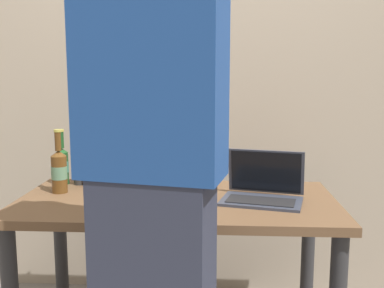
{
  "coord_description": "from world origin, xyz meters",
  "views": [
    {
      "loc": [
        0.19,
        -2.0,
        1.3
      ],
      "look_at": [
        0.07,
        0.0,
        0.99
      ],
      "focal_mm": 43.01,
      "sensor_mm": 36.0,
      "label": 1
    }
  ],
  "objects_px": {
    "coffee_mug": "(127,180)",
    "beer_bottle_dark": "(93,161)",
    "beer_bottle_green": "(62,164)",
    "beer_bottle_amber": "(80,164)",
    "beer_bottle_brown": "(59,170)",
    "person_figure": "(153,183)",
    "laptop": "(263,189)"
  },
  "relations": [
    {
      "from": "coffee_mug",
      "to": "beer_bottle_dark",
      "type": "bearing_deg",
      "value": 164.57
    },
    {
      "from": "beer_bottle_green",
      "to": "beer_bottle_dark",
      "type": "height_order",
      "value": "beer_bottle_dark"
    },
    {
      "from": "beer_bottle_dark",
      "to": "beer_bottle_amber",
      "type": "bearing_deg",
      "value": 157.3
    },
    {
      "from": "beer_bottle_green",
      "to": "beer_bottle_brown",
      "type": "height_order",
      "value": "beer_bottle_brown"
    },
    {
      "from": "beer_bottle_amber",
      "to": "beer_bottle_brown",
      "type": "xyz_separation_m",
      "value": [
        -0.05,
        -0.17,
        0.0
      ]
    },
    {
      "from": "beer_bottle_dark",
      "to": "coffee_mug",
      "type": "relative_size",
      "value": 2.68
    },
    {
      "from": "beer_bottle_dark",
      "to": "person_figure",
      "type": "xyz_separation_m",
      "value": [
        0.42,
        -0.81,
        0.09
      ]
    },
    {
      "from": "beer_bottle_amber",
      "to": "beer_bottle_dark",
      "type": "height_order",
      "value": "beer_bottle_dark"
    },
    {
      "from": "beer_bottle_brown",
      "to": "person_figure",
      "type": "distance_m",
      "value": 0.87
    },
    {
      "from": "beer_bottle_brown",
      "to": "coffee_mug",
      "type": "height_order",
      "value": "beer_bottle_brown"
    },
    {
      "from": "beer_bottle_green",
      "to": "person_figure",
      "type": "bearing_deg",
      "value": -55.13
    },
    {
      "from": "beer_bottle_green",
      "to": "coffee_mug",
      "type": "xyz_separation_m",
      "value": [
        0.35,
        -0.08,
        -0.06
      ]
    },
    {
      "from": "beer_bottle_dark",
      "to": "beer_bottle_brown",
      "type": "distance_m",
      "value": 0.19
    },
    {
      "from": "laptop",
      "to": "beer_bottle_amber",
      "type": "relative_size",
      "value": 1.44
    },
    {
      "from": "laptop",
      "to": "coffee_mug",
      "type": "bearing_deg",
      "value": 166.09
    },
    {
      "from": "beer_bottle_amber",
      "to": "beer_bottle_brown",
      "type": "height_order",
      "value": "beer_bottle_brown"
    },
    {
      "from": "laptop",
      "to": "beer_bottle_dark",
      "type": "xyz_separation_m",
      "value": [
        -0.82,
        0.21,
        0.08
      ]
    },
    {
      "from": "person_figure",
      "to": "beer_bottle_amber",
      "type": "bearing_deg",
      "value": 120.5
    },
    {
      "from": "beer_bottle_dark",
      "to": "beer_bottle_brown",
      "type": "xyz_separation_m",
      "value": [
        -0.13,
        -0.13,
        -0.02
      ]
    },
    {
      "from": "laptop",
      "to": "beer_bottle_dark",
      "type": "distance_m",
      "value": 0.85
    },
    {
      "from": "laptop",
      "to": "beer_bottle_brown",
      "type": "height_order",
      "value": "beer_bottle_brown"
    },
    {
      "from": "beer_bottle_green",
      "to": "beer_bottle_amber",
      "type": "relative_size",
      "value": 1.02
    },
    {
      "from": "laptop",
      "to": "coffee_mug",
      "type": "distance_m",
      "value": 0.66
    },
    {
      "from": "beer_bottle_dark",
      "to": "beer_bottle_green",
      "type": "bearing_deg",
      "value": 169.51
    },
    {
      "from": "beer_bottle_brown",
      "to": "beer_bottle_amber",
      "type": "bearing_deg",
      "value": 74.24
    },
    {
      "from": "laptop",
      "to": "beer_bottle_brown",
      "type": "relative_size",
      "value": 1.31
    },
    {
      "from": "beer_bottle_amber",
      "to": "beer_bottle_brown",
      "type": "bearing_deg",
      "value": -105.76
    },
    {
      "from": "person_figure",
      "to": "coffee_mug",
      "type": "relative_size",
      "value": 15.97
    },
    {
      "from": "beer_bottle_green",
      "to": "beer_bottle_dark",
      "type": "xyz_separation_m",
      "value": [
        0.17,
        -0.03,
        0.03
      ]
    },
    {
      "from": "beer_bottle_amber",
      "to": "coffee_mug",
      "type": "distance_m",
      "value": 0.28
    },
    {
      "from": "person_figure",
      "to": "coffee_mug",
      "type": "height_order",
      "value": "person_figure"
    },
    {
      "from": "beer_bottle_brown",
      "to": "beer_bottle_green",
      "type": "bearing_deg",
      "value": 104.36
    }
  ]
}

